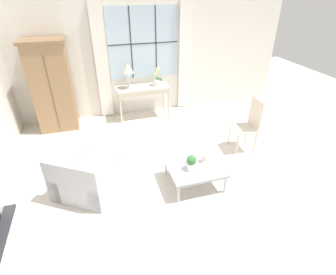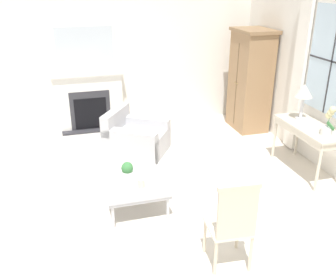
% 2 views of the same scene
% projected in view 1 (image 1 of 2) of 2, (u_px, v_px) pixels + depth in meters
% --- Properties ---
extents(ground_plane, '(14.00, 14.00, 0.00)m').
position_uv_depth(ground_plane, '(184.00, 180.00, 4.51)').
color(ground_plane, silver).
extents(wall_back_windowed, '(7.20, 0.14, 2.80)m').
position_uv_depth(wall_back_windowed, '(144.00, 56.00, 6.29)').
color(wall_back_windowed, silver).
rests_on(wall_back_windowed, ground_plane).
extents(armoire, '(0.89, 0.64, 1.97)m').
position_uv_depth(armoire, '(52.00, 86.00, 5.68)').
color(armoire, '#93704C').
rests_on(armoire, ground_plane).
extents(console_table, '(1.26, 0.52, 0.77)m').
position_uv_depth(console_table, '(143.00, 90.00, 6.34)').
color(console_table, beige).
rests_on(console_table, ground_plane).
extents(table_lamp, '(0.27, 0.27, 0.58)m').
position_uv_depth(table_lamp, '(128.00, 70.00, 6.02)').
color(table_lamp, silver).
rests_on(table_lamp, console_table).
extents(potted_orchid, '(0.22, 0.17, 0.44)m').
position_uv_depth(potted_orchid, '(157.00, 78.00, 6.30)').
color(potted_orchid, white).
rests_on(potted_orchid, console_table).
extents(armchair_upholstered, '(1.26, 1.28, 0.76)m').
position_uv_depth(armchair_upholstered, '(89.00, 176.00, 4.19)').
color(armchair_upholstered, '#B2B2B7').
rests_on(armchair_upholstered, ground_plane).
extents(side_chair_wooden, '(0.47, 0.47, 1.06)m').
position_uv_depth(side_chair_wooden, '(249.00, 122.00, 5.10)').
color(side_chair_wooden, beige).
rests_on(side_chair_wooden, ground_plane).
extents(coffee_table, '(0.89, 0.80, 0.37)m').
position_uv_depth(coffee_table, '(195.00, 167.00, 4.28)').
color(coffee_table, '#BCBCC1').
rests_on(coffee_table, ground_plane).
extents(potted_plant_small, '(0.16, 0.16, 0.25)m').
position_uv_depth(potted_plant_small, '(191.00, 162.00, 4.11)').
color(potted_plant_small, white).
rests_on(potted_plant_small, coffee_table).
extents(pillar_candle, '(0.12, 0.12, 0.14)m').
position_uv_depth(pillar_candle, '(204.00, 158.00, 4.32)').
color(pillar_candle, silver).
rests_on(pillar_candle, coffee_table).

